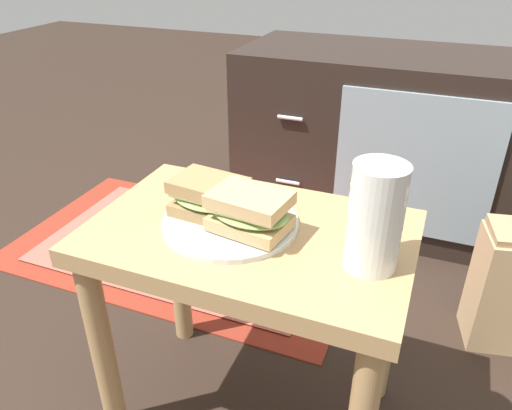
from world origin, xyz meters
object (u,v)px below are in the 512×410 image
at_px(sandwich_front, 209,197).
at_px(beer_glass, 375,219).
at_px(plate, 230,223).
at_px(sandwich_back, 250,211).
at_px(tv_cabinet, 384,140).

bearing_deg(sandwich_front, beer_glass, -7.08).
distance_m(plate, beer_glass, 0.26).
height_order(plate, beer_glass, beer_glass).
distance_m(plate, sandwich_back, 0.06).
distance_m(sandwich_front, sandwich_back, 0.09).
bearing_deg(sandwich_front, tv_cabinet, 79.01).
relative_size(sandwich_back, beer_glass, 0.90).
bearing_deg(sandwich_back, sandwich_front, 164.24).
distance_m(tv_cabinet, plate, 0.98).
bearing_deg(plate, tv_cabinet, 81.72).
height_order(sandwich_front, sandwich_back, sandwich_back).
bearing_deg(beer_glass, sandwich_front, 172.92).
bearing_deg(beer_glass, tv_cabinet, 96.41).
relative_size(tv_cabinet, beer_glass, 5.67).
distance_m(tv_cabinet, sandwich_back, 0.99).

